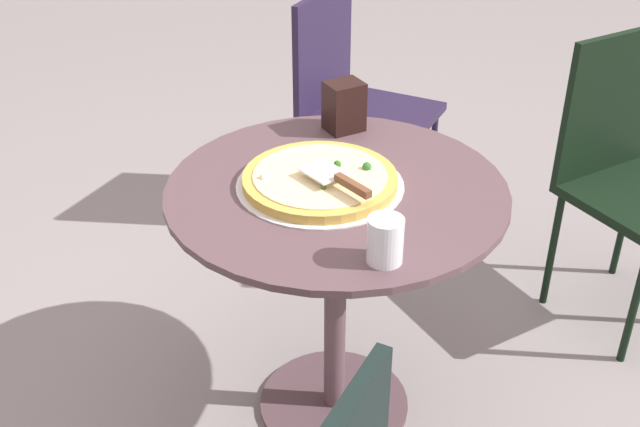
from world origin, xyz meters
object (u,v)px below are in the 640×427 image
pizza_on_tray (320,180)px  drinking_cup (385,240)px  napkin_dispenser (344,106)px  patio_chair_corner (353,95)px  patio_table (336,250)px  pizza_server (338,178)px  patio_chair_far (629,164)px

pizza_on_tray → drinking_cup: drinking_cup is taller
napkin_dispenser → patio_chair_corner: patio_chair_corner is taller
patio_table → drinking_cup: drinking_cup is taller
patio_chair_corner → drinking_cup: bearing=-25.1°
pizza_server → patio_chair_corner: 1.14m
patio_chair_far → patio_chair_corner: size_ratio=1.03×
pizza_server → drinking_cup: drinking_cup is taller
drinking_cup → patio_chair_corner: patio_chair_corner is taller
drinking_cup → patio_chair_far: bearing=108.8°
drinking_cup → patio_table: bearing=171.1°
drinking_cup → patio_chair_far: 1.16m
pizza_on_tray → patio_chair_corner: 1.07m
pizza_server → patio_chair_corner: (-0.96, 0.55, -0.26)m
patio_chair_far → patio_chair_corner: (-0.86, -0.50, -0.01)m
pizza_on_tray → napkin_dispenser: 0.32m
pizza_on_tray → drinking_cup: 0.34m
patio_table → pizza_on_tray: 0.20m
pizza_on_tray → patio_chair_corner: patio_chair_corner is taller
drinking_cup → napkin_dispenser: size_ratio=0.74×
patio_table → patio_chair_corner: 1.05m
patio_table → pizza_server: 0.24m
patio_table → patio_chair_corner: size_ratio=0.94×
drinking_cup → patio_chair_far: (-0.36, 1.07, -0.25)m
pizza_server → pizza_on_tray: bearing=-171.5°
patio_table → napkin_dispenser: size_ratio=6.05×
pizza_server → patio_chair_corner: patio_chair_corner is taller
patio_table → napkin_dispenser: bearing=149.9°
pizza_on_tray → patio_chair_corner: size_ratio=0.46×
drinking_cup → patio_chair_far: patio_chair_far is taller
patio_table → pizza_on_tray: (-0.02, -0.03, 0.20)m
pizza_server → drinking_cup: (0.26, -0.03, -0.00)m
patio_chair_far → napkin_dispenser: bearing=-104.6°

